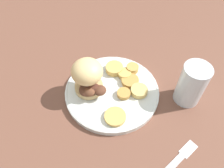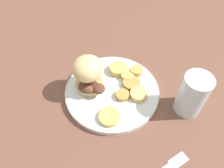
{
  "view_description": "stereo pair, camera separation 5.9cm",
  "coord_description": "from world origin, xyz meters",
  "views": [
    {
      "loc": [
        -0.35,
        0.1,
        0.5
      ],
      "look_at": [
        0.0,
        0.0,
        0.04
      ],
      "focal_mm": 35.0,
      "sensor_mm": 36.0,
      "label": 1
    },
    {
      "loc": [
        -0.36,
        0.04,
        0.5
      ],
      "look_at": [
        0.0,
        0.0,
        0.04
      ],
      "focal_mm": 35.0,
      "sensor_mm": 36.0,
      "label": 2
    }
  ],
  "objects": [
    {
      "name": "potato_round_3",
      "position": [
        0.05,
        -0.08,
        0.03
      ],
      "size": [
        0.04,
        0.04,
        0.02
      ],
      "primitive_type": "cylinder",
      "color": "tan",
      "rests_on": "dinner_plate"
    },
    {
      "name": "potato_round_1",
      "position": [
        -0.03,
        -0.03,
        0.02
      ],
      "size": [
        0.04,
        0.04,
        0.01
      ],
      "primitive_type": "cylinder",
      "color": "#BC8942",
      "rests_on": "dinner_plate"
    },
    {
      "name": "potato_round_0",
      "position": [
        0.01,
        -0.06,
        0.02
      ],
      "size": [
        0.05,
        0.05,
        0.01
      ],
      "primitive_type": "cylinder",
      "color": "#BC8942",
      "rests_on": "dinner_plate"
    },
    {
      "name": "drinking_glass",
      "position": [
        -0.07,
        -0.19,
        0.06
      ],
      "size": [
        0.07,
        0.07,
        0.12
      ],
      "color": "silver",
      "rests_on": "ground_plane"
    },
    {
      "name": "dinner_plate",
      "position": [
        0.0,
        0.0,
        0.01
      ],
      "size": [
        0.26,
        0.26,
        0.02
      ],
      "color": "silver",
      "rests_on": "ground_plane"
    },
    {
      "name": "potato_round_4",
      "position": [
        0.04,
        -0.05,
        0.02
      ],
      "size": [
        0.04,
        0.04,
        0.01
      ],
      "primitive_type": "cylinder",
      "color": "tan",
      "rests_on": "dinner_plate"
    },
    {
      "name": "potato_round_5",
      "position": [
        0.07,
        -0.03,
        0.03
      ],
      "size": [
        0.05,
        0.05,
        0.02
      ],
      "primitive_type": "cylinder",
      "color": "tan",
      "rests_on": "dinner_plate"
    },
    {
      "name": "potato_round_6",
      "position": [
        -0.03,
        -0.07,
        0.02
      ],
      "size": [
        0.05,
        0.05,
        0.01
      ],
      "primitive_type": "cylinder",
      "color": "#DBB766",
      "rests_on": "dinner_plate"
    },
    {
      "name": "potato_round_2",
      "position": [
        -0.09,
        0.02,
        0.02
      ],
      "size": [
        0.06,
        0.06,
        0.01
      ],
      "primitive_type": "cylinder",
      "color": "tan",
      "rests_on": "dinner_plate"
    },
    {
      "name": "ground_plane",
      "position": [
        0.0,
        0.0,
        0.0
      ],
      "size": [
        4.0,
        4.0,
        0.0
      ],
      "primitive_type": "plane",
      "color": "brown"
    },
    {
      "name": "sandwich",
      "position": [
        0.02,
        0.06,
        0.07
      ],
      "size": [
        0.1,
        0.08,
        0.1
      ],
      "color": "tan",
      "rests_on": "dinner_plate"
    }
  ]
}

